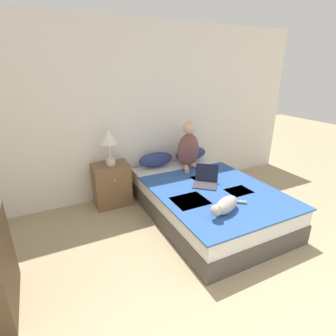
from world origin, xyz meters
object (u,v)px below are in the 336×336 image
bed (206,201)px  nightstand (112,185)px  laptop_open (206,181)px  table_lamp (109,140)px  person_sitting (189,148)px  pillow_near (156,159)px  cat_tabby (225,206)px  pillow_far (191,154)px

bed → nightstand: size_ratio=3.40×
laptop_open → table_lamp: 1.43m
person_sitting → table_lamp: size_ratio=1.42×
pillow_near → nightstand: pillow_near is taller
nightstand → table_lamp: 0.68m
pillow_near → cat_tabby: (0.08, -1.62, -0.03)m
bed → person_sitting: size_ratio=2.98×
nightstand → table_lamp: size_ratio=1.25×
person_sitting → table_lamp: person_sitting is taller
laptop_open → nightstand: (-1.05, 0.87, -0.20)m
nightstand → person_sitting: bearing=-9.7°
pillow_near → pillow_far: bearing=0.0°
pillow_far → table_lamp: table_lamp is taller
pillow_near → laptop_open: laptop_open is taller
person_sitting → table_lamp: bearing=171.2°
pillow_far → table_lamp: bearing=-176.8°
pillow_far → laptop_open: bearing=-109.5°
bed → laptop_open: (-0.01, 0.02, 0.29)m
bed → nightstand: nightstand is taller
cat_tabby → table_lamp: 1.80m
bed → table_lamp: (-1.05, 0.87, 0.77)m
person_sitting → cat_tabby: (-0.35, -1.37, -0.22)m
pillow_far → cat_tabby: bearing=-108.9°
cat_tabby → nightstand: 1.78m
bed → laptop_open: 0.29m
bed → pillow_near: pillow_near is taller
pillow_near → cat_tabby: bearing=-87.1°
pillow_near → person_sitting: bearing=-30.5°
nightstand → table_lamp: bearing=-73.1°
nightstand → pillow_far: bearing=2.3°
pillow_far → pillow_near: bearing=180.0°
person_sitting → laptop_open: bearing=-100.6°
bed → pillow_far: (0.32, 0.95, 0.35)m
pillow_near → pillow_far: same height
bed → laptop_open: laptop_open is taller
pillow_near → pillow_far: (0.64, 0.00, 0.00)m
pillow_far → bed: bearing=-108.6°
person_sitting → pillow_far: bearing=51.7°
nightstand → bed: bearing=-40.3°
bed → pillow_far: 1.06m
cat_tabby → nightstand: (-0.82, 1.57, -0.23)m
pillow_far → laptop_open: size_ratio=1.34×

